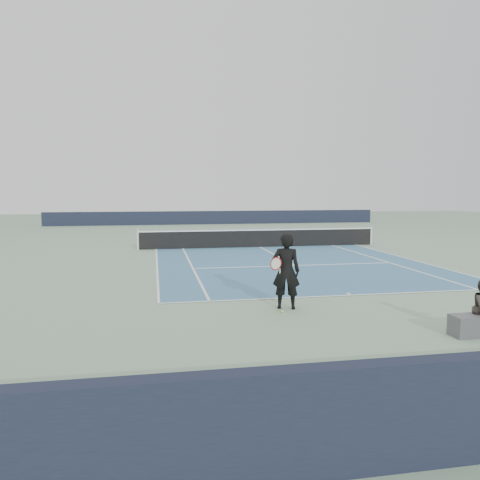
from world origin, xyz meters
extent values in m
plane|color=gray|center=(0.00, 0.00, 0.00)|extent=(80.00, 80.00, 0.00)
cube|color=teal|center=(0.00, 0.00, 0.01)|extent=(10.97, 23.77, 0.01)
cylinder|color=silver|center=(-6.40, 0.00, 0.54)|extent=(0.10, 0.10, 1.07)
cylinder|color=silver|center=(6.40, 0.00, 0.54)|extent=(0.10, 0.10, 1.07)
cube|color=black|center=(0.00, 0.00, 0.46)|extent=(12.80, 0.03, 0.90)
cube|color=white|center=(0.00, 0.00, 0.93)|extent=(12.80, 0.04, 0.06)
cube|color=black|center=(0.00, 17.88, 0.60)|extent=(30.00, 0.25, 1.20)
imported|color=black|center=(-2.28, -12.97, 0.97)|extent=(0.86, 0.72, 1.95)
torus|color=maroon|center=(-2.56, -13.02, 1.18)|extent=(0.34, 0.18, 0.36)
cylinder|color=white|center=(-2.56, -13.02, 1.18)|extent=(0.29, 0.14, 0.32)
cylinder|color=white|center=(-2.44, -12.99, 0.92)|extent=(0.08, 0.13, 0.27)
sphere|color=yellow|center=(-2.48, -13.37, 0.03)|extent=(0.06, 0.06, 0.06)
camera|label=1|loc=(-5.56, -24.32, 3.01)|focal=35.00mm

